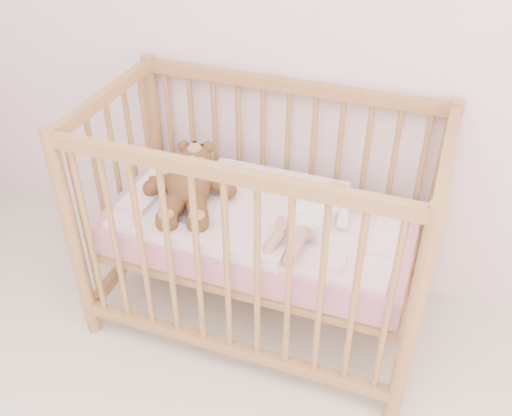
% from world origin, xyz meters
% --- Properties ---
extents(crib, '(1.36, 0.76, 1.00)m').
position_xyz_m(crib, '(-0.20, 1.60, 0.50)').
color(crib, '#B6804D').
rests_on(crib, floor).
extents(mattress, '(1.22, 0.62, 0.13)m').
position_xyz_m(mattress, '(-0.20, 1.60, 0.49)').
color(mattress, '#C97D94').
rests_on(mattress, crib).
extents(blanket, '(1.10, 0.58, 0.06)m').
position_xyz_m(blanket, '(-0.20, 1.60, 0.56)').
color(blanket, '#FCADC3').
rests_on(blanket, mattress).
extents(baby, '(0.38, 0.56, 0.12)m').
position_xyz_m(baby, '(0.03, 1.58, 0.64)').
color(baby, white).
rests_on(baby, blanket).
extents(teddy_bear, '(0.55, 0.66, 0.16)m').
position_xyz_m(teddy_bear, '(-0.49, 1.58, 0.65)').
color(teddy_bear, brown).
rests_on(teddy_bear, blanket).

